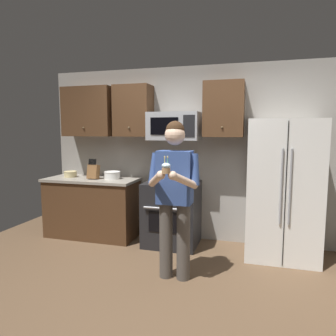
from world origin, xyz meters
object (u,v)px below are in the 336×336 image
object	(u,v)px
person	(174,191)
cupcake	(166,168)
knife_block	(93,171)
bowl_large_white	(112,175)
refrigerator	(283,189)
microwave	(174,126)
oven_range	(172,213)
bowl_small_colored	(70,174)

from	to	relation	value
person	cupcake	distance (m)	0.44
knife_block	bowl_large_white	bearing A→B (deg)	17.59
refrigerator	knife_block	world-z (taller)	refrigerator
microwave	knife_block	distance (m)	1.42
oven_range	person	world-z (taller)	person
person	bowl_small_colored	bearing A→B (deg)	151.94
refrigerator	oven_range	bearing A→B (deg)	178.50
knife_block	oven_range	bearing A→B (deg)	1.37
microwave	bowl_small_colored	size ratio (longest dim) A/B	3.63
person	refrigerator	bearing A→B (deg)	39.26
bowl_large_white	person	world-z (taller)	person
refrigerator	knife_block	bearing A→B (deg)	179.80
oven_range	cupcake	size ratio (longest dim) A/B	5.36
bowl_small_colored	cupcake	bearing A→B (deg)	-34.89
microwave	bowl_small_colored	bearing A→B (deg)	-177.66
cupcake	knife_block	bearing A→B (deg)	139.58
knife_block	bowl_large_white	xyz separation A→B (m)	(0.27, 0.09, -0.06)
refrigerator	bowl_large_white	distance (m)	2.47
cupcake	oven_range	bearing A→B (deg)	102.74
knife_block	cupcake	distance (m)	2.05
oven_range	bowl_large_white	bearing A→B (deg)	176.60
microwave	person	distance (m)	1.38
oven_range	knife_block	distance (m)	1.37
microwave	cupcake	xyz separation A→B (m)	(0.30, -1.46, -0.43)
bowl_large_white	person	bearing A→B (deg)	-40.22
bowl_small_colored	person	size ratio (longest dim) A/B	0.12
oven_range	knife_block	size ratio (longest dim) A/B	2.91
oven_range	microwave	world-z (taller)	microwave
microwave	knife_block	xyz separation A→B (m)	(-1.24, -0.15, -0.68)
refrigerator	bowl_large_white	size ratio (longest dim) A/B	7.20
oven_range	person	size ratio (longest dim) A/B	0.53
bowl_large_white	cupcake	bearing A→B (deg)	-47.84
oven_range	cupcake	bearing A→B (deg)	-77.26
oven_range	microwave	bearing A→B (deg)	89.98
cupcake	person	bearing A→B (deg)	90.00
person	cupcake	world-z (taller)	person
cupcake	bowl_large_white	bearing A→B (deg)	132.16
knife_block	cupcake	xyz separation A→B (m)	(1.54, -1.32, 0.26)
refrigerator	cupcake	size ratio (longest dim) A/B	10.35
bowl_small_colored	cupcake	size ratio (longest dim) A/B	1.17
refrigerator	person	world-z (taller)	refrigerator
microwave	refrigerator	size ratio (longest dim) A/B	0.41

